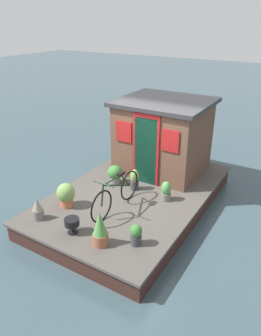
{
  "coord_description": "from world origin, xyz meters",
  "views": [
    {
      "loc": [
        -5.84,
        -3.44,
        4.29
      ],
      "look_at": [
        -0.2,
        0.0,
        1.15
      ],
      "focal_mm": 34.14,
      "sensor_mm": 36.0,
      "label": 1
    }
  ],
  "objects_px": {
    "charcoal_grill": "(72,223)",
    "potted_plant_rosemary": "(66,194)",
    "bicycle": "(116,194)",
    "potted_plant_thyme": "(100,229)",
    "potted_plant_ivy": "(115,174)",
    "houseboat_cabin": "(163,136)",
    "potted_plant_mint": "(135,179)",
    "potted_plant_geranium": "(166,191)",
    "potted_plant_fern": "(136,234)",
    "potted_plant_sage": "(38,209)"
  },
  "relations": [
    {
      "from": "charcoal_grill",
      "to": "potted_plant_rosemary",
      "type": "bearing_deg",
      "value": 47.69
    },
    {
      "from": "potted_plant_ivy",
      "to": "bicycle",
      "type": "bearing_deg",
      "value": -144.63
    },
    {
      "from": "charcoal_grill",
      "to": "potted_plant_mint",
      "type": "bearing_deg",
      "value": -3.79
    },
    {
      "from": "bicycle",
      "to": "potted_plant_thyme",
      "type": "xyz_separation_m",
      "value": [
        -1.15,
        -0.41,
        -0.05
      ]
    },
    {
      "from": "houseboat_cabin",
      "to": "potted_plant_mint",
      "type": "bearing_deg",
      "value": 177.72
    },
    {
      "from": "potted_plant_rosemary",
      "to": "charcoal_grill",
      "type": "distance_m",
      "value": 1.02
    },
    {
      "from": "houseboat_cabin",
      "to": "potted_plant_rosemary",
      "type": "xyz_separation_m",
      "value": [
        -2.84,
        0.95,
        -0.68
      ]
    },
    {
      "from": "potted_plant_fern",
      "to": "charcoal_grill",
      "type": "xyz_separation_m",
      "value": [
        -0.35,
        1.24,
        0.02
      ]
    },
    {
      "from": "potted_plant_thyme",
      "to": "charcoal_grill",
      "type": "relative_size",
      "value": 2.2
    },
    {
      "from": "potted_plant_rosemary",
      "to": "potted_plant_mint",
      "type": "relative_size",
      "value": 1.06
    },
    {
      "from": "potted_plant_sage",
      "to": "potted_plant_mint",
      "type": "bearing_deg",
      "value": -26.56
    },
    {
      "from": "potted_plant_ivy",
      "to": "potted_plant_sage",
      "type": "bearing_deg",
      "value": 167.41
    },
    {
      "from": "bicycle",
      "to": "potted_plant_mint",
      "type": "bearing_deg",
      "value": 7.16
    },
    {
      "from": "potted_plant_fern",
      "to": "potted_plant_ivy",
      "type": "relative_size",
      "value": 0.88
    },
    {
      "from": "potted_plant_ivy",
      "to": "potted_plant_thyme",
      "type": "bearing_deg",
      "value": -152.46
    },
    {
      "from": "houseboat_cabin",
      "to": "bicycle",
      "type": "bearing_deg",
      "value": -178.36
    },
    {
      "from": "houseboat_cabin",
      "to": "potted_plant_mint",
      "type": "distance_m",
      "value": 1.56
    },
    {
      "from": "potted_plant_geranium",
      "to": "potted_plant_ivy",
      "type": "distance_m",
      "value": 1.46
    },
    {
      "from": "potted_plant_rosemary",
      "to": "potted_plant_ivy",
      "type": "relative_size",
      "value": 1.16
    },
    {
      "from": "potted_plant_mint",
      "to": "charcoal_grill",
      "type": "xyz_separation_m",
      "value": [
        -2.14,
        0.14,
        -0.03
      ]
    },
    {
      "from": "charcoal_grill",
      "to": "potted_plant_ivy",
      "type": "bearing_deg",
      "value": 11.65
    },
    {
      "from": "potted_plant_mint",
      "to": "potted_plant_thyme",
      "type": "distance_m",
      "value": 2.2
    },
    {
      "from": "bicycle",
      "to": "potted_plant_mint",
      "type": "distance_m",
      "value": 1.0
    },
    {
      "from": "potted_plant_rosemary",
      "to": "potted_plant_geranium",
      "type": "bearing_deg",
      "value": -51.95
    },
    {
      "from": "potted_plant_mint",
      "to": "houseboat_cabin",
      "type": "bearing_deg",
      "value": -2.28
    },
    {
      "from": "houseboat_cabin",
      "to": "bicycle",
      "type": "height_order",
      "value": "houseboat_cabin"
    },
    {
      "from": "potted_plant_sage",
      "to": "potted_plant_thyme",
      "type": "xyz_separation_m",
      "value": [
        0.0,
        -1.6,
        0.11
      ]
    },
    {
      "from": "potted_plant_rosemary",
      "to": "potted_plant_sage",
      "type": "xyz_separation_m",
      "value": [
        -0.69,
        0.17,
        -0.07
      ]
    },
    {
      "from": "potted_plant_geranium",
      "to": "potted_plant_thyme",
      "type": "distance_m",
      "value": 2.1
    },
    {
      "from": "houseboat_cabin",
      "to": "potted_plant_fern",
      "type": "height_order",
      "value": "houseboat_cabin"
    },
    {
      "from": "potted_plant_mint",
      "to": "potted_plant_rosemary",
      "type": "bearing_deg",
      "value": 148.27
    },
    {
      "from": "potted_plant_geranium",
      "to": "potted_plant_sage",
      "type": "bearing_deg",
      "value": 136.85
    },
    {
      "from": "bicycle",
      "to": "houseboat_cabin",
      "type": "bearing_deg",
      "value": 1.64
    },
    {
      "from": "potted_plant_fern",
      "to": "potted_plant_thyme",
      "type": "xyz_separation_m",
      "value": [
        -0.34,
        0.56,
        0.12
      ]
    },
    {
      "from": "potted_plant_thyme",
      "to": "charcoal_grill",
      "type": "height_order",
      "value": "potted_plant_thyme"
    },
    {
      "from": "potted_plant_thyme",
      "to": "charcoal_grill",
      "type": "xyz_separation_m",
      "value": [
        -0.01,
        0.68,
        -0.11
      ]
    },
    {
      "from": "potted_plant_sage",
      "to": "charcoal_grill",
      "type": "relative_size",
      "value": 1.49
    },
    {
      "from": "houseboat_cabin",
      "to": "potted_plant_rosemary",
      "type": "bearing_deg",
      "value": 161.46
    },
    {
      "from": "houseboat_cabin",
      "to": "charcoal_grill",
      "type": "height_order",
      "value": "houseboat_cabin"
    },
    {
      "from": "potted_plant_rosemary",
      "to": "potted_plant_thyme",
      "type": "relative_size",
      "value": 0.78
    },
    {
      "from": "potted_plant_ivy",
      "to": "houseboat_cabin",
      "type": "bearing_deg",
      "value": -25.11
    },
    {
      "from": "potted_plant_ivy",
      "to": "charcoal_grill",
      "type": "height_order",
      "value": "potted_plant_ivy"
    },
    {
      "from": "bicycle",
      "to": "potted_plant_mint",
      "type": "xyz_separation_m",
      "value": [
        0.98,
        0.12,
        -0.12
      ]
    },
    {
      "from": "houseboat_cabin",
      "to": "potted_plant_sage",
      "type": "relative_size",
      "value": 4.75
    },
    {
      "from": "potted_plant_rosemary",
      "to": "charcoal_grill",
      "type": "height_order",
      "value": "potted_plant_rosemary"
    },
    {
      "from": "potted_plant_mint",
      "to": "potted_plant_sage",
      "type": "relative_size",
      "value": 1.09
    },
    {
      "from": "potted_plant_fern",
      "to": "potted_plant_sage",
      "type": "distance_m",
      "value": 2.19
    },
    {
      "from": "potted_plant_ivy",
      "to": "potted_plant_thyme",
      "type": "height_order",
      "value": "potted_plant_thyme"
    },
    {
      "from": "charcoal_grill",
      "to": "bicycle",
      "type": "bearing_deg",
      "value": -12.89
    },
    {
      "from": "potted_plant_geranium",
      "to": "potted_plant_thyme",
      "type": "xyz_separation_m",
      "value": [
        -2.07,
        0.34,
        0.11
      ]
    }
  ]
}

